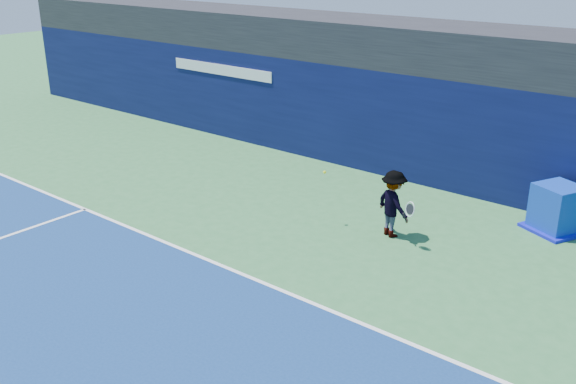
{
  "coord_description": "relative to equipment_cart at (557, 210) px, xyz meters",
  "views": [
    {
      "loc": [
        8.49,
        -5.35,
        6.21
      ],
      "look_at": [
        -0.15,
        5.2,
        1.0
      ],
      "focal_mm": 40.0,
      "sensor_mm": 36.0,
      "label": 1
    }
  ],
  "objects": [
    {
      "name": "equipment_cart",
      "position": [
        0.0,
        0.0,
        0.0
      ],
      "size": [
        1.54,
        1.54,
        1.11
      ],
      "color": "#0B2EA3",
      "rests_on": "ground"
    },
    {
      "name": "baseline",
      "position": [
        -4.62,
        -6.24,
        -0.5
      ],
      "size": [
        24.0,
        0.1,
        0.01
      ],
      "primitive_type": "cube",
      "color": "white",
      "rests_on": "ground"
    },
    {
      "name": "ground",
      "position": [
        -4.62,
        -9.24,
        -0.51
      ],
      "size": [
        80.0,
        80.0,
        0.0
      ],
      "primitive_type": "plane",
      "color": "#316E3A",
      "rests_on": "ground"
    },
    {
      "name": "tennis_ball",
      "position": [
        -4.44,
        -3.09,
        0.79
      ],
      "size": [
        0.07,
        0.07,
        0.07
      ],
      "color": "yellow",
      "rests_on": "ground"
    },
    {
      "name": "stadium_band",
      "position": [
        -4.62,
        2.26,
        3.09
      ],
      "size": [
        36.0,
        3.0,
        1.2
      ],
      "primitive_type": "cube",
      "color": "black",
      "rests_on": "back_wall_assembly"
    },
    {
      "name": "tennis_player",
      "position": [
        -2.81,
        -2.67,
        0.27
      ],
      "size": [
        1.31,
        0.94,
        1.56
      ],
      "color": "silver",
      "rests_on": "ground"
    },
    {
      "name": "back_wall_assembly",
      "position": [
        -4.62,
        1.26,
        0.99
      ],
      "size": [
        36.0,
        1.03,
        3.0
      ],
      "color": "#0A0E37",
      "rests_on": "ground"
    }
  ]
}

